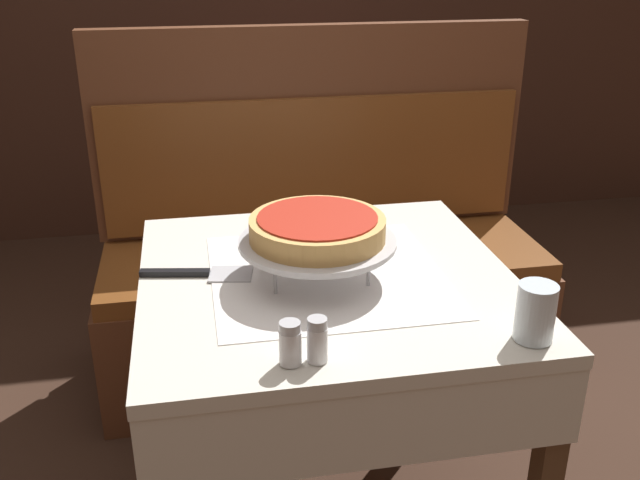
# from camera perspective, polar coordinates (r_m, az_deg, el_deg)

# --- Properties ---
(dining_table_front) EXTENTS (0.81, 0.81, 0.75)m
(dining_table_front) POSITION_cam_1_polar(r_m,az_deg,el_deg) (1.62, 0.55, -6.38)
(dining_table_front) COLOR beige
(dining_table_front) RESTS_ON ground_plane
(dining_table_rear) EXTENTS (0.68, 0.68, 0.74)m
(dining_table_rear) POSITION_cam_1_polar(r_m,az_deg,el_deg) (3.31, -1.26, 9.07)
(dining_table_rear) COLOR red
(dining_table_rear) RESTS_ON ground_plane
(booth_bench) EXTENTS (1.48, 0.52, 1.17)m
(booth_bench) POSITION_cam_1_polar(r_m,az_deg,el_deg) (2.46, 0.16, -3.30)
(booth_bench) COLOR brown
(booth_bench) RESTS_ON ground_plane
(pizza_pan_stand) EXTENTS (0.34, 0.34, 0.09)m
(pizza_pan_stand) POSITION_cam_1_polar(r_m,az_deg,el_deg) (1.52, -0.21, -0.26)
(pizza_pan_stand) COLOR #ADADB2
(pizza_pan_stand) RESTS_ON dining_table_front
(deep_dish_pizza) EXTENTS (0.29, 0.29, 0.05)m
(deep_dish_pizza) POSITION_cam_1_polar(r_m,az_deg,el_deg) (1.50, -0.21, 0.99)
(deep_dish_pizza) COLOR tan
(deep_dish_pizza) RESTS_ON pizza_pan_stand
(pizza_server) EXTENTS (0.25, 0.09, 0.01)m
(pizza_server) POSITION_cam_1_polar(r_m,az_deg,el_deg) (1.58, -9.61, -2.63)
(pizza_server) COLOR #BCBCC1
(pizza_server) RESTS_ON dining_table_front
(water_glass_near) EXTENTS (0.07, 0.07, 0.11)m
(water_glass_near) POSITION_cam_1_polar(r_m,az_deg,el_deg) (1.36, 16.86, -5.56)
(water_glass_near) COLOR silver
(water_glass_near) RESTS_ON dining_table_front
(salt_shaker) EXTENTS (0.04, 0.04, 0.08)m
(salt_shaker) POSITION_cam_1_polar(r_m,az_deg,el_deg) (1.24, -2.40, -8.25)
(salt_shaker) COLOR silver
(salt_shaker) RESTS_ON dining_table_front
(pepper_shaker) EXTENTS (0.04, 0.04, 0.08)m
(pepper_shaker) POSITION_cam_1_polar(r_m,az_deg,el_deg) (1.24, -0.22, -8.00)
(pepper_shaker) COLOR silver
(pepper_shaker) RESTS_ON dining_table_front
(condiment_caddy) EXTENTS (0.13, 0.13, 0.16)m
(condiment_caddy) POSITION_cam_1_polar(r_m,az_deg,el_deg) (3.24, -1.94, 11.77)
(condiment_caddy) COLOR black
(condiment_caddy) RESTS_ON dining_table_rear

